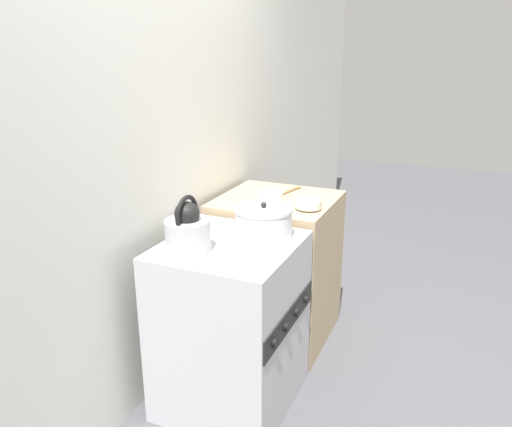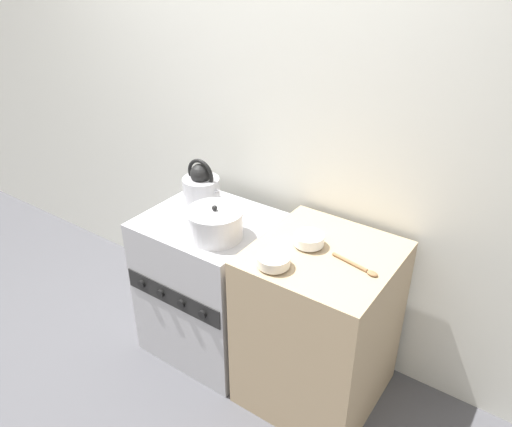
{
  "view_description": "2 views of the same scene",
  "coord_description": "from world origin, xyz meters",
  "px_view_note": "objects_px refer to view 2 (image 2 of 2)",
  "views": [
    {
      "loc": [
        -1.91,
        -0.67,
        1.69
      ],
      "look_at": [
        0.28,
        0.29,
        0.91
      ],
      "focal_mm": 35.0,
      "sensor_mm": 36.0,
      "label": 1
    },
    {
      "loc": [
        1.5,
        -1.41,
        2.14
      ],
      "look_at": [
        0.31,
        0.31,
        0.97
      ],
      "focal_mm": 35.0,
      "sensor_mm": 36.0,
      "label": 2
    }
  ],
  "objects_px": {
    "stove": "(211,284)",
    "small_ceramic_bowl": "(309,240)",
    "cooking_pot": "(215,224)",
    "enamel_bowl": "(274,261)",
    "kettle": "(201,186)"
  },
  "relations": [
    {
      "from": "stove",
      "to": "enamel_bowl",
      "type": "bearing_deg",
      "value": -20.14
    },
    {
      "from": "cooking_pot",
      "to": "small_ceramic_bowl",
      "type": "relative_size",
      "value": 1.98
    },
    {
      "from": "enamel_bowl",
      "to": "small_ceramic_bowl",
      "type": "relative_size",
      "value": 1.02
    },
    {
      "from": "kettle",
      "to": "small_ceramic_bowl",
      "type": "distance_m",
      "value": 0.74
    },
    {
      "from": "stove",
      "to": "cooking_pot",
      "type": "xyz_separation_m",
      "value": [
        0.15,
        -0.11,
        0.49
      ]
    },
    {
      "from": "enamel_bowl",
      "to": "small_ceramic_bowl",
      "type": "xyz_separation_m",
      "value": [
        0.04,
        0.24,
        0.0
      ]
    },
    {
      "from": "cooking_pot",
      "to": "small_ceramic_bowl",
      "type": "distance_m",
      "value": 0.46
    },
    {
      "from": "cooking_pot",
      "to": "small_ceramic_bowl",
      "type": "bearing_deg",
      "value": 17.89
    },
    {
      "from": "kettle",
      "to": "small_ceramic_bowl",
      "type": "height_order",
      "value": "kettle"
    },
    {
      "from": "cooking_pot",
      "to": "enamel_bowl",
      "type": "distance_m",
      "value": 0.41
    },
    {
      "from": "enamel_bowl",
      "to": "small_ceramic_bowl",
      "type": "bearing_deg",
      "value": 80.01
    },
    {
      "from": "stove",
      "to": "small_ceramic_bowl",
      "type": "bearing_deg",
      "value": 3.44
    },
    {
      "from": "cooking_pot",
      "to": "enamel_bowl",
      "type": "relative_size",
      "value": 1.94
    },
    {
      "from": "kettle",
      "to": "small_ceramic_bowl",
      "type": "relative_size",
      "value": 1.83
    },
    {
      "from": "cooking_pot",
      "to": "small_ceramic_bowl",
      "type": "xyz_separation_m",
      "value": [
        0.44,
        0.14,
        -0.01
      ]
    }
  ]
}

